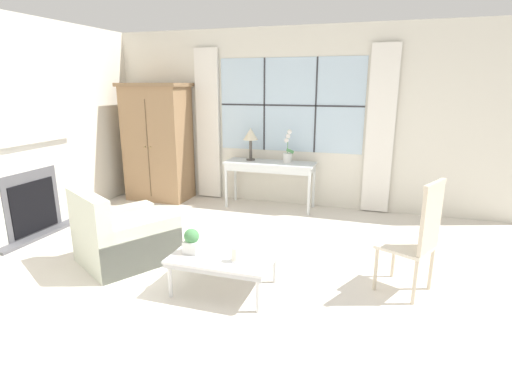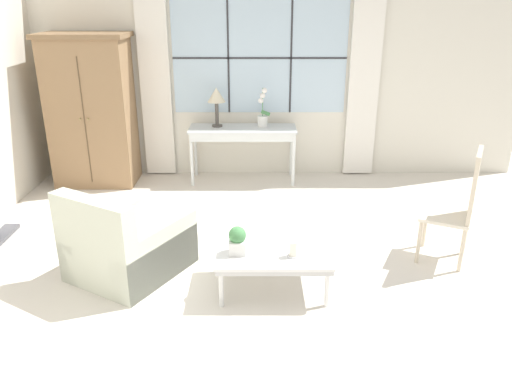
{
  "view_description": "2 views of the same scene",
  "coord_description": "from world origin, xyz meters",
  "px_view_note": "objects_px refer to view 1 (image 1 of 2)",
  "views": [
    {
      "loc": [
        1.47,
        -3.31,
        1.94
      ],
      "look_at": [
        0.3,
        0.33,
        0.9
      ],
      "focal_mm": 28.0,
      "sensor_mm": 36.0,
      "label": 1
    },
    {
      "loc": [
        -0.05,
        -3.82,
        2.38
      ],
      "look_at": [
        -0.03,
        0.17,
        0.81
      ],
      "focal_mm": 35.0,
      "sensor_mm": 36.0,
      "label": 2
    }
  ],
  "objects_px": {
    "potted_orchid": "(288,151)",
    "armoire": "(158,142)",
    "potted_plant_small": "(192,241)",
    "fireplace": "(24,183)",
    "coffee_table": "(224,258)",
    "pillar_candle": "(235,255)",
    "table_lamp": "(251,136)",
    "console_table": "(270,167)",
    "armchair_upholstered": "(124,239)",
    "side_chair_wooden": "(419,234)"
  },
  "relations": [
    {
      "from": "pillar_candle",
      "to": "potted_plant_small",
      "type": "bearing_deg",
      "value": 173.21
    },
    {
      "from": "potted_orchid",
      "to": "armchair_upholstered",
      "type": "relative_size",
      "value": 0.42
    },
    {
      "from": "armoire",
      "to": "console_table",
      "type": "relative_size",
      "value": 1.37
    },
    {
      "from": "table_lamp",
      "to": "coffee_table",
      "type": "bearing_deg",
      "value": -76.56
    },
    {
      "from": "armoire",
      "to": "coffee_table",
      "type": "height_order",
      "value": "armoire"
    },
    {
      "from": "armchair_upholstered",
      "to": "armoire",
      "type": "bearing_deg",
      "value": 111.95
    },
    {
      "from": "console_table",
      "to": "coffee_table",
      "type": "distance_m",
      "value": 2.78
    },
    {
      "from": "potted_orchid",
      "to": "armoire",
      "type": "bearing_deg",
      "value": -176.78
    },
    {
      "from": "armchair_upholstered",
      "to": "pillar_candle",
      "type": "height_order",
      "value": "armchair_upholstered"
    },
    {
      "from": "console_table",
      "to": "potted_plant_small",
      "type": "bearing_deg",
      "value": -89.51
    },
    {
      "from": "fireplace",
      "to": "table_lamp",
      "type": "relative_size",
      "value": 3.95
    },
    {
      "from": "armoire",
      "to": "table_lamp",
      "type": "relative_size",
      "value": 3.76
    },
    {
      "from": "armoire",
      "to": "potted_orchid",
      "type": "height_order",
      "value": "armoire"
    },
    {
      "from": "armoire",
      "to": "potted_plant_small",
      "type": "bearing_deg",
      "value": -54.07
    },
    {
      "from": "armoire",
      "to": "table_lamp",
      "type": "xyz_separation_m",
      "value": [
        1.63,
        0.12,
        0.16
      ]
    },
    {
      "from": "armoire",
      "to": "coffee_table",
      "type": "distance_m",
      "value": 3.6
    },
    {
      "from": "pillar_candle",
      "to": "armoire",
      "type": "bearing_deg",
      "value": 131.21
    },
    {
      "from": "console_table",
      "to": "potted_plant_small",
      "type": "relative_size",
      "value": 5.9
    },
    {
      "from": "potted_plant_small",
      "to": "armchair_upholstered",
      "type": "bearing_deg",
      "value": 162.5
    },
    {
      "from": "table_lamp",
      "to": "side_chair_wooden",
      "type": "relative_size",
      "value": 0.47
    },
    {
      "from": "fireplace",
      "to": "potted_plant_small",
      "type": "xyz_separation_m",
      "value": [
        2.71,
        -0.65,
        -0.21
      ]
    },
    {
      "from": "coffee_table",
      "to": "potted_plant_small",
      "type": "xyz_separation_m",
      "value": [
        -0.3,
        -0.07,
        0.16
      ]
    },
    {
      "from": "potted_orchid",
      "to": "armchair_upholstered",
      "type": "height_order",
      "value": "potted_orchid"
    },
    {
      "from": "fireplace",
      "to": "pillar_candle",
      "type": "height_order",
      "value": "fireplace"
    },
    {
      "from": "side_chair_wooden",
      "to": "potted_plant_small",
      "type": "bearing_deg",
      "value": -165.11
    },
    {
      "from": "console_table",
      "to": "potted_plant_small",
      "type": "xyz_separation_m",
      "value": [
        0.02,
        -2.81,
        -0.17
      ]
    },
    {
      "from": "fireplace",
      "to": "armoire",
      "type": "distance_m",
      "value": 2.24
    },
    {
      "from": "coffee_table",
      "to": "pillar_candle",
      "type": "xyz_separation_m",
      "value": [
        0.16,
        -0.12,
        0.1
      ]
    },
    {
      "from": "armchair_upholstered",
      "to": "side_chair_wooden",
      "type": "distance_m",
      "value": 3.09
    },
    {
      "from": "armchair_upholstered",
      "to": "coffee_table",
      "type": "xyz_separation_m",
      "value": [
        1.32,
        -0.25,
        0.06
      ]
    },
    {
      "from": "coffee_table",
      "to": "potted_orchid",
      "type": "bearing_deg",
      "value": 91.19
    },
    {
      "from": "armoire",
      "to": "potted_plant_small",
      "type": "distance_m",
      "value": 3.44
    },
    {
      "from": "potted_orchid",
      "to": "table_lamp",
      "type": "bearing_deg",
      "value": -179.13
    },
    {
      "from": "pillar_candle",
      "to": "fireplace",
      "type": "bearing_deg",
      "value": 167.49
    },
    {
      "from": "fireplace",
      "to": "armoire",
      "type": "xyz_separation_m",
      "value": [
        0.71,
        2.11,
        0.28
      ]
    },
    {
      "from": "armoire",
      "to": "console_table",
      "type": "height_order",
      "value": "armoire"
    },
    {
      "from": "armoire",
      "to": "fireplace",
      "type": "bearing_deg",
      "value": -108.63
    },
    {
      "from": "console_table",
      "to": "pillar_candle",
      "type": "relative_size",
      "value": 9.56
    },
    {
      "from": "potted_orchid",
      "to": "side_chair_wooden",
      "type": "height_order",
      "value": "potted_orchid"
    },
    {
      "from": "fireplace",
      "to": "pillar_candle",
      "type": "relative_size",
      "value": 13.78
    },
    {
      "from": "table_lamp",
      "to": "armchair_upholstered",
      "type": "bearing_deg",
      "value": -104.23
    },
    {
      "from": "potted_plant_small",
      "to": "pillar_candle",
      "type": "height_order",
      "value": "potted_plant_small"
    },
    {
      "from": "console_table",
      "to": "table_lamp",
      "type": "relative_size",
      "value": 2.74
    },
    {
      "from": "console_table",
      "to": "table_lamp",
      "type": "distance_m",
      "value": 0.59
    },
    {
      "from": "fireplace",
      "to": "pillar_candle",
      "type": "distance_m",
      "value": 3.26
    },
    {
      "from": "pillar_candle",
      "to": "coffee_table",
      "type": "bearing_deg",
      "value": 143.22
    },
    {
      "from": "fireplace",
      "to": "pillar_candle",
      "type": "bearing_deg",
      "value": -12.51
    },
    {
      "from": "armoire",
      "to": "console_table",
      "type": "xyz_separation_m",
      "value": [
        1.97,
        0.06,
        -0.32
      ]
    },
    {
      "from": "table_lamp",
      "to": "armchair_upholstered",
      "type": "relative_size",
      "value": 0.43
    },
    {
      "from": "fireplace",
      "to": "coffee_table",
      "type": "distance_m",
      "value": 3.09
    }
  ]
}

